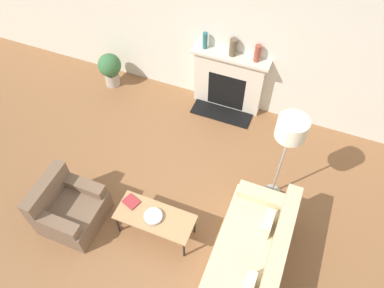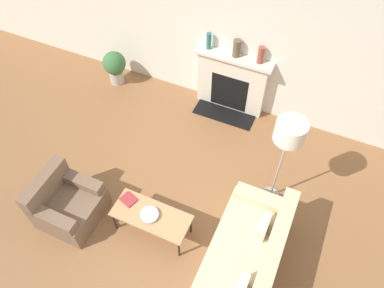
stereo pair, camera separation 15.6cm
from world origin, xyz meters
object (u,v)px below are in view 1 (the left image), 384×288
object	(u,v)px
floor_lamp	(291,133)
mantel_vase_center_left	(233,47)
fireplace	(228,82)
mantel_vase_left	(205,41)
couch	(250,260)
mantel_vase_center_right	(257,53)
coffee_table	(155,218)
book	(131,202)
armchair_near	(69,209)
potted_plant	(110,68)
bowl	(153,216)

from	to	relation	value
floor_lamp	mantel_vase_center_left	xyz separation A→B (m)	(-1.29, 1.62, -0.15)
fireplace	mantel_vase_left	distance (m)	0.89
couch	mantel_vase_center_right	distance (m)	3.24
coffee_table	mantel_vase_left	distance (m)	3.07
couch	book	distance (m)	1.84
armchair_near	mantel_vase_center_left	bearing A→B (deg)	-23.86
fireplace	armchair_near	world-z (taller)	fireplace
mantel_vase_left	potted_plant	bearing A→B (deg)	-170.43
fireplace	bowl	xyz separation A→B (m)	(-0.13, -2.91, -0.09)
mantel_vase_center_left	mantel_vase_center_right	distance (m)	0.42
fireplace	mantel_vase_center_right	distance (m)	0.87
fireplace	armchair_near	distance (m)	3.47
fireplace	book	world-z (taller)	fireplace
book	armchair_near	bearing A→B (deg)	-138.41
bowl	coffee_table	bearing A→B (deg)	55.70
coffee_table	floor_lamp	size ratio (longest dim) A/B	0.65
book	floor_lamp	xyz separation A→B (m)	(1.83, 1.20, 1.02)
bowl	mantel_vase_center_left	distance (m)	3.05
fireplace	armchair_near	xyz separation A→B (m)	(-1.39, -3.17, -0.28)
armchair_near	coffee_table	world-z (taller)	armchair_near
mantel_vase_center_left	book	bearing A→B (deg)	-100.96
bowl	potted_plant	bearing A→B (deg)	129.83
mantel_vase_left	armchair_near	bearing A→B (deg)	-105.96
floor_lamp	mantel_vase_left	xyz separation A→B (m)	(-1.78, 1.62, -0.16)
mantel_vase_center_right	mantel_vase_left	bearing A→B (deg)	180.00
book	mantel_vase_left	world-z (taller)	mantel_vase_left
coffee_table	bowl	distance (m)	0.07
fireplace	floor_lamp	bearing A→B (deg)	-50.83
couch	mantel_vase_left	world-z (taller)	mantel_vase_left
armchair_near	potted_plant	xyz separation A→B (m)	(-0.92, 2.88, 0.12)
mantel_vase_center_left	potted_plant	world-z (taller)	mantel_vase_center_left
bowl	mantel_vase_left	size ratio (longest dim) A/B	0.87
bowl	mantel_vase_left	xyz separation A→B (m)	(-0.35, 2.92, 0.84)
mantel_vase_center_right	mantel_vase_center_left	bearing A→B (deg)	180.00
book	mantel_vase_center_left	world-z (taller)	mantel_vase_center_left
couch	mantel_vase_left	distance (m)	3.59
coffee_table	mantel_vase_center_left	xyz separation A→B (m)	(0.13, 2.90, 0.92)
armchair_near	mantel_vase_left	world-z (taller)	mantel_vase_left
book	floor_lamp	distance (m)	2.42
bowl	mantel_vase_left	bearing A→B (deg)	96.82
mantel_vase_left	mantel_vase_center_left	distance (m)	0.50
floor_lamp	mantel_vase_center_left	distance (m)	2.08
coffee_table	potted_plant	size ratio (longest dim) A/B	1.59
book	potted_plant	distance (m)	3.08
bowl	mantel_vase_center_left	size ratio (longest dim) A/B	0.85
coffee_table	mantel_vase_center_right	distance (m)	3.09
floor_lamp	mantel_vase_center_right	xyz separation A→B (m)	(-0.87, 1.62, -0.16)
couch	potted_plant	size ratio (longest dim) A/B	2.83
couch	coffee_table	world-z (taller)	couch
mantel_vase_center_left	potted_plant	xyz separation A→B (m)	(-2.33, -0.31, -0.92)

